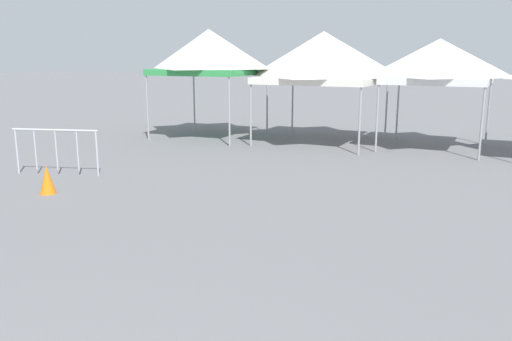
{
  "coord_description": "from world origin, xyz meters",
  "views": [
    {
      "loc": [
        2.42,
        -1.09,
        2.73
      ],
      "look_at": [
        -0.27,
        4.81,
        1.3
      ],
      "focal_mm": 36.64,
      "sensor_mm": 36.0,
      "label": 1
    }
  ],
  "objects_px": {
    "canopy_tent_behind_center": "(323,57)",
    "crowd_barrier_mid_lot": "(56,143)",
    "canopy_tent_far_right": "(439,61)",
    "canopy_tent_behind_left": "(209,52)",
    "traffic_cone_lot_center": "(47,180)"
  },
  "relations": [
    {
      "from": "canopy_tent_behind_left",
      "to": "canopy_tent_behind_center",
      "type": "xyz_separation_m",
      "value": [
        3.82,
        0.47,
        -0.17
      ]
    },
    {
      "from": "canopy_tent_behind_left",
      "to": "canopy_tent_far_right",
      "type": "height_order",
      "value": "canopy_tent_behind_left"
    },
    {
      "from": "canopy_tent_behind_left",
      "to": "crowd_barrier_mid_lot",
      "type": "height_order",
      "value": "canopy_tent_behind_left"
    },
    {
      "from": "canopy_tent_far_right",
      "to": "traffic_cone_lot_center",
      "type": "distance_m",
      "value": 11.12
    },
    {
      "from": "crowd_barrier_mid_lot",
      "to": "traffic_cone_lot_center",
      "type": "relative_size",
      "value": 3.53
    },
    {
      "from": "canopy_tent_behind_left",
      "to": "crowd_barrier_mid_lot",
      "type": "distance_m",
      "value": 6.97
    },
    {
      "from": "crowd_barrier_mid_lot",
      "to": "traffic_cone_lot_center",
      "type": "height_order",
      "value": "crowd_barrier_mid_lot"
    },
    {
      "from": "canopy_tent_behind_center",
      "to": "traffic_cone_lot_center",
      "type": "relative_size",
      "value": 6.31
    },
    {
      "from": "canopy_tent_behind_center",
      "to": "canopy_tent_far_right",
      "type": "xyz_separation_m",
      "value": [
        3.42,
        0.26,
        -0.11
      ]
    },
    {
      "from": "crowd_barrier_mid_lot",
      "to": "canopy_tent_far_right",
      "type": "bearing_deg",
      "value": 44.22
    },
    {
      "from": "canopy_tent_behind_center",
      "to": "canopy_tent_behind_left",
      "type": "bearing_deg",
      "value": -172.92
    },
    {
      "from": "canopy_tent_far_right",
      "to": "crowd_barrier_mid_lot",
      "type": "distance_m",
      "value": 10.73
    },
    {
      "from": "canopy_tent_behind_center",
      "to": "crowd_barrier_mid_lot",
      "type": "xyz_separation_m",
      "value": [
        -4.16,
        -7.12,
        -1.92
      ]
    },
    {
      "from": "canopy_tent_far_right",
      "to": "crowd_barrier_mid_lot",
      "type": "xyz_separation_m",
      "value": [
        -7.58,
        -7.38,
        -1.81
      ]
    },
    {
      "from": "canopy_tent_far_right",
      "to": "traffic_cone_lot_center",
      "type": "height_order",
      "value": "canopy_tent_far_right"
    }
  ]
}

